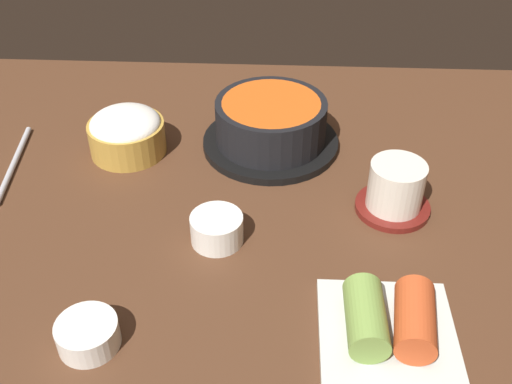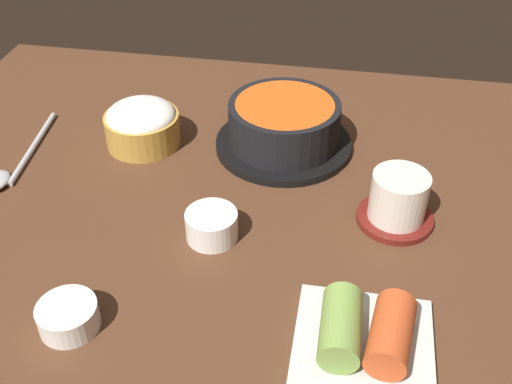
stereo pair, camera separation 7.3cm
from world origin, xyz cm
name	(u,v)px [view 2 (the right image)]	position (x,y,z in cm)	size (l,w,h in cm)	color
dining_table	(243,205)	(0.00, 0.00, 1.00)	(100.00, 76.00, 2.00)	#4C2D1C
stone_pot	(284,126)	(3.34, 12.61, 5.46)	(19.09, 19.09, 6.98)	black
rice_bowl	(142,124)	(-16.40, 10.22, 5.18)	(10.46, 10.46, 6.35)	#B78C38
tea_cup_with_saucer	(398,200)	(18.78, -0.83, 5.18)	(9.18, 9.18, 6.67)	maroon
banchan_cup_center	(212,225)	(-2.24, -7.46, 3.85)	(6.10, 6.10, 3.45)	white
kimchi_plate	(364,337)	(15.74, -20.75, 3.93)	(13.27, 13.27, 4.92)	silver
side_bowl_near	(68,316)	(-13.12, -22.87, 3.52)	(6.05, 6.05, 2.81)	white
spoon	(9,169)	(-31.86, 0.21, 2.61)	(4.14, 19.75, 1.35)	#B7B7BC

